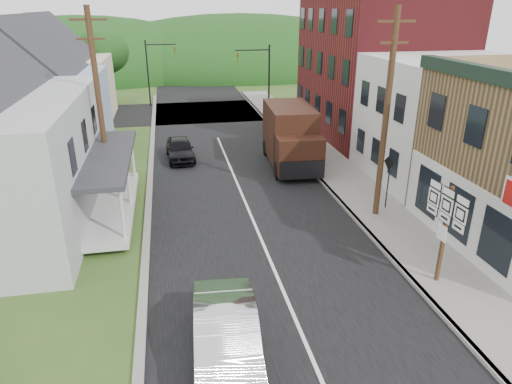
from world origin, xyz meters
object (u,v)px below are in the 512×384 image
dark_sedan (180,149)px  route_sign_cluster (445,221)px  delivery_van (291,137)px  silver_sedan (227,340)px  warning_sign (388,175)px

dark_sedan → route_sign_cluster: size_ratio=1.13×
dark_sedan → delivery_van: size_ratio=0.62×
dark_sedan → delivery_van: 6.96m
silver_sedan → route_sign_cluster: size_ratio=1.39×
route_sign_cluster → silver_sedan: bearing=-165.2°
silver_sedan → warning_sign: size_ratio=1.88×
silver_sedan → warning_sign: 12.11m
silver_sedan → delivery_van: 16.73m
silver_sedan → route_sign_cluster: bearing=21.5°
silver_sedan → delivery_van: delivery_van is taller
delivery_van → route_sign_cluster: bearing=-79.1°
delivery_van → warning_sign: 7.65m
route_sign_cluster → warning_sign: route_sign_cluster is taller
delivery_van → route_sign_cluster: 13.30m
silver_sedan → delivery_van: bearing=73.0°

